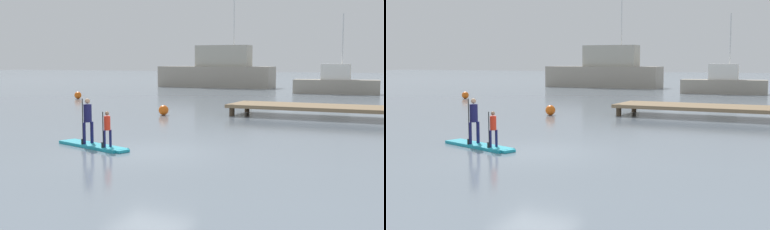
{
  "view_description": "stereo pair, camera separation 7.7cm",
  "coord_description": "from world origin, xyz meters",
  "views": [
    {
      "loc": [
        8.25,
        -14.31,
        2.91
      ],
      "look_at": [
        0.72,
        1.67,
        1.07
      ],
      "focal_mm": 48.62,
      "sensor_mm": 36.0,
      "label": 1
    },
    {
      "loc": [
        8.32,
        -14.28,
        2.91
      ],
      "look_at": [
        0.72,
        1.67,
        1.07
      ],
      "focal_mm": 48.62,
      "sensor_mm": 36.0,
      "label": 2
    }
  ],
  "objects": [
    {
      "name": "ground_plane",
      "position": [
        0.0,
        0.0,
        0.0
      ],
      "size": [
        240.0,
        240.0,
        0.0
      ],
      "primitive_type": "plane",
      "color": "slate"
    },
    {
      "name": "paddleboard_near",
      "position": [
        -2.15,
        -0.04,
        0.05
      ],
      "size": [
        3.25,
        1.58,
        0.1
      ],
      "color": "#1E9EB2",
      "rests_on": "ground"
    },
    {
      "name": "paddler_adult",
      "position": [
        -2.44,
        0.04,
        0.98
      ],
      "size": [
        0.34,
        0.48,
        1.55
      ],
      "color": "#19194C",
      "rests_on": "paddleboard_near"
    },
    {
      "name": "paddler_child_solo",
      "position": [
        -1.42,
        -0.29,
        0.76
      ],
      "size": [
        0.26,
        0.39,
        1.17
      ],
      "color": "#19194C",
      "rests_on": "paddleboard_near"
    },
    {
      "name": "fishing_boat_white_large",
      "position": [
        -13.75,
        39.06,
        1.71
      ],
      "size": [
        12.92,
        3.6,
        11.28
      ],
      "color": "#9E9384",
      "rests_on": "ground"
    },
    {
      "name": "motor_boat_small_navy",
      "position": [
        0.18,
        32.9,
        0.94
      ],
      "size": [
        7.55,
        2.89,
        7.05
      ],
      "color": "#9E9384",
      "rests_on": "ground"
    },
    {
      "name": "floating_dock",
      "position": [
        3.36,
        12.65,
        0.52
      ],
      "size": [
        10.38,
        3.03,
        0.62
      ],
      "color": "#846B4C",
      "rests_on": "ground"
    },
    {
      "name": "mooring_buoy_near",
      "position": [
        -16.81,
        18.18,
        0.27
      ],
      "size": [
        0.54,
        0.54,
        0.54
      ],
      "primitive_type": "sphere",
      "color": "orange",
      "rests_on": "ground"
    },
    {
      "name": "mooring_buoy_far",
      "position": [
        -4.99,
        10.21,
        0.27
      ],
      "size": [
        0.54,
        0.54,
        0.54
      ],
      "primitive_type": "sphere",
      "color": "orange",
      "rests_on": "ground"
    }
  ]
}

